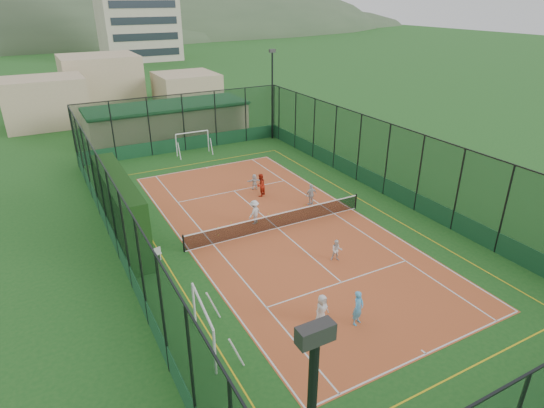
{
  "coord_description": "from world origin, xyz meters",
  "views": [
    {
      "loc": [
        -11.69,
        -20.96,
        12.67
      ],
      "look_at": [
        0.11,
        0.9,
        1.2
      ],
      "focal_mm": 30.0,
      "sensor_mm": 36.0,
      "label": 1
    }
  ],
  "objects": [
    {
      "name": "child_far_right",
      "position": [
        3.54,
        1.86,
        0.74
      ],
      "size": [
        0.89,
        0.45,
        1.46
      ],
      "primitive_type": "imported",
      "rotation": [
        0.0,
        0.0,
        3.25
      ],
      "color": "silver",
      "rests_on": "court_slab"
    },
    {
      "name": "futsal_goal_far",
      "position": [
        0.27,
        15.74,
        0.96
      ],
      "size": [
        2.99,
        0.9,
        1.92
      ],
      "primitive_type": null,
      "rotation": [
        0.0,
        0.0,
        -0.01
      ],
      "color": "white",
      "rests_on": "ground"
    },
    {
      "name": "child_near_mid",
      "position": [
        -1.23,
        -9.15,
        0.81
      ],
      "size": [
        0.68,
        0.57,
        1.59
      ],
      "primitive_type": "imported",
      "rotation": [
        0.0,
        0.0,
        0.38
      ],
      "color": "#52B0E9",
      "rests_on": "court_slab"
    },
    {
      "name": "tennis_net",
      "position": [
        0.0,
        0.0,
        0.53
      ],
      "size": [
        11.67,
        0.12,
        1.06
      ],
      "primitive_type": null,
      "color": "black",
      "rests_on": "ground"
    },
    {
      "name": "child_near_left",
      "position": [
        -2.56,
        -8.42,
        0.71
      ],
      "size": [
        0.76,
        0.57,
        1.4
      ],
      "primitive_type": "imported",
      "rotation": [
        0.0,
        0.0,
        0.2
      ],
      "color": "silver",
      "rests_on": "court_slab"
    },
    {
      "name": "perimeter_fence",
      "position": [
        0.0,
        0.0,
        2.5
      ],
      "size": [
        18.12,
        34.12,
        5.0
      ],
      "primitive_type": null,
      "color": "black",
      "rests_on": "ground"
    },
    {
      "name": "white_bench",
      "position": [
        -7.8,
        -0.22,
        0.41
      ],
      "size": [
        1.52,
        0.76,
        0.83
      ],
      "primitive_type": null,
      "rotation": [
        0.0,
        0.0,
        0.25
      ],
      "color": "white",
      "rests_on": "ground"
    },
    {
      "name": "clubhouse",
      "position": [
        0.0,
        22.0,
        1.57
      ],
      "size": [
        15.2,
        7.2,
        3.15
      ],
      "primitive_type": null,
      "color": "tan",
      "rests_on": "ground"
    },
    {
      "name": "floodlight_ne",
      "position": [
        8.6,
        16.6,
        4.12
      ],
      "size": [
        0.6,
        0.26,
        8.25
      ],
      "primitive_type": null,
      "color": "black",
      "rests_on": "ground"
    },
    {
      "name": "tennis_balls",
      "position": [
        -0.76,
        1.5,
        0.04
      ],
      "size": [
        6.65,
        1.2,
        0.07
      ],
      "color": "#CCE033",
      "rests_on": "court_slab"
    },
    {
      "name": "hedge_left",
      "position": [
        -8.3,
        3.08,
        1.9
      ],
      "size": [
        1.3,
        8.67,
        3.79
      ],
      "primitive_type": "cube",
      "color": "black",
      "rests_on": "ground"
    },
    {
      "name": "child_far_left",
      "position": [
        -0.93,
        1.2,
        0.77
      ],
      "size": [
        1.13,
        0.95,
        1.52
      ],
      "primitive_type": "imported",
      "rotation": [
        0.0,
        0.0,
        3.62
      ],
      "color": "silver",
      "rests_on": "court_slab"
    },
    {
      "name": "ground",
      "position": [
        0.0,
        0.0,
        0.0
      ],
      "size": [
        300.0,
        300.0,
        0.0
      ],
      "primitive_type": "plane",
      "color": "#1C541D",
      "rests_on": "ground"
    },
    {
      "name": "court_slab",
      "position": [
        0.0,
        0.0,
        0.01
      ],
      "size": [
        11.17,
        23.97,
        0.01
      ],
      "primitive_type": "cube",
      "color": "#C8572C",
      "rests_on": "ground"
    },
    {
      "name": "coach",
      "position": [
        1.29,
        4.76,
        0.81
      ],
      "size": [
        0.98,
        0.93,
        1.59
      ],
      "primitive_type": "imported",
      "rotation": [
        0.0,
        0.0,
        3.73
      ],
      "color": "#B22513",
      "rests_on": "court_slab"
    },
    {
      "name": "child_near_right",
      "position": [
        0.95,
        -4.61,
        0.6
      ],
      "size": [
        0.72,
        0.68,
        1.19
      ],
      "primitive_type": "imported",
      "rotation": [
        0.0,
        0.0,
        -0.52
      ],
      "color": "white",
      "rests_on": "court_slab"
    },
    {
      "name": "child_far_back",
      "position": [
        1.44,
        6.02,
        0.57
      ],
      "size": [
        1.09,
        0.52,
        1.12
      ],
      "primitive_type": "imported",
      "rotation": [
        0.0,
        0.0,
        2.96
      ],
      "color": "silver",
      "rests_on": "court_slab"
    },
    {
      "name": "futsal_goal_near",
      "position": [
        -7.4,
        -7.44,
        1.01
      ],
      "size": [
        3.22,
        1.21,
        2.03
      ],
      "primitive_type": null,
      "rotation": [
        0.0,
        0.0,
        1.48
      ],
      "color": "white",
      "rests_on": "ground"
    },
    {
      "name": "distant_hills",
      "position": [
        0.0,
        150.0,
        0.0
      ],
      "size": [
        200.0,
        60.0,
        24.0
      ],
      "primitive_type": null,
      "color": "#384C33",
      "rests_on": "ground"
    }
  ]
}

